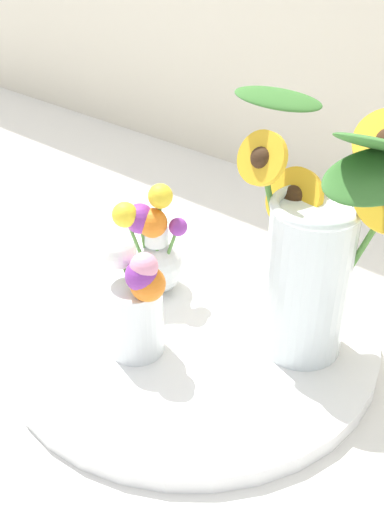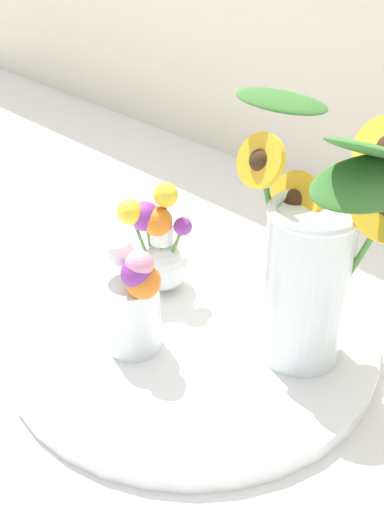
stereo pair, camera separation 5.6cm
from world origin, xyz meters
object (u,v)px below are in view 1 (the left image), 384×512
mason_jar_sunflowers (317,254)px  vase_bulb_right (154,249)px  vase_small_center (136,302)px  serving_tray (192,330)px

mason_jar_sunflowers → vase_bulb_right: 0.25m
mason_jar_sunflowers → vase_bulb_right: mason_jar_sunflowers is taller
vase_small_center → vase_bulb_right: (-0.07, 0.11, -0.01)m
serving_tray → mason_jar_sunflowers: mason_jar_sunflowers is taller
serving_tray → vase_small_center: bearing=-102.4°
vase_small_center → vase_bulb_right: 0.13m
vase_bulb_right → vase_small_center: bearing=-56.3°
serving_tray → vase_bulb_right: vase_bulb_right is taller
serving_tray → vase_bulb_right: (-0.09, 0.03, 0.08)m
vase_bulb_right → serving_tray: bearing=-15.9°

